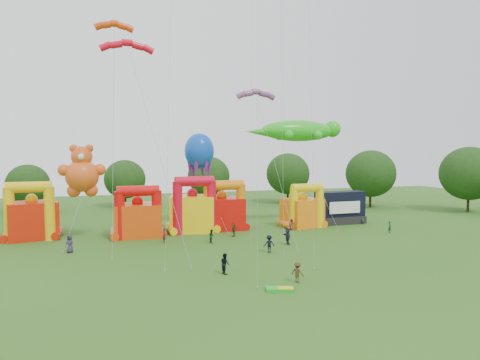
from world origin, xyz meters
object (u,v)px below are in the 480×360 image
object	(u,v)px
bouncy_castle_0	(32,217)
spectator_4	(234,230)
bouncy_castle_2	(193,211)
octopus_kite	(207,181)
stage_trailer	(340,208)
gecko_kite	(311,164)
spectator_0	(70,244)
teddy_bear_kite	(78,194)

from	to	relation	value
bouncy_castle_0	spectator_4	world-z (taller)	bouncy_castle_0
bouncy_castle_2	spectator_4	distance (m)	6.66
bouncy_castle_0	octopus_kite	xyz separation A→B (m)	(22.10, 0.94, 3.84)
stage_trailer	octopus_kite	distance (m)	20.09
gecko_kite	octopus_kite	distance (m)	14.52
bouncy_castle_2	stage_trailer	distance (m)	22.01
spectator_0	gecko_kite	bearing A→B (deg)	34.58
bouncy_castle_2	spectator_0	world-z (taller)	bouncy_castle_2
bouncy_castle_2	teddy_bear_kite	distance (m)	14.53
stage_trailer	spectator_0	xyz separation A→B (m)	(-36.66, -7.59, -1.35)
teddy_bear_kite	gecko_kite	distance (m)	30.43
bouncy_castle_0	stage_trailer	xyz separation A→B (m)	(41.61, -1.31, -0.39)
spectator_4	gecko_kite	bearing A→B (deg)	156.55
bouncy_castle_0	bouncy_castle_2	distance (m)	19.64
teddy_bear_kite	octopus_kite	distance (m)	17.21
stage_trailer	gecko_kite	bearing A→B (deg)	-163.02
bouncy_castle_0	octopus_kite	bearing A→B (deg)	2.45
stage_trailer	spectator_4	size ratio (longest dim) A/B	4.14
gecko_kite	bouncy_castle_2	bearing A→B (deg)	173.58
teddy_bear_kite	spectator_4	distance (m)	19.01
stage_trailer	spectator_4	bearing A→B (deg)	-165.28
teddy_bear_kite	stage_trailer	bearing A→B (deg)	4.10
bouncy_castle_0	stage_trailer	size ratio (longest dim) A/B	0.97
bouncy_castle_2	gecko_kite	size ratio (longest dim) A/B	0.49
bouncy_castle_0	octopus_kite	world-z (taller)	octopus_kite
gecko_kite	stage_trailer	bearing A→B (deg)	16.98
stage_trailer	bouncy_castle_0	bearing A→B (deg)	178.20
gecko_kite	spectator_4	distance (m)	14.68
octopus_kite	spectator_0	bearing A→B (deg)	-150.13
bouncy_castle_0	bouncy_castle_2	world-z (taller)	bouncy_castle_2
bouncy_castle_2	spectator_4	xyz separation A→B (m)	(4.28, -4.73, -1.94)
stage_trailer	spectator_0	world-z (taller)	stage_trailer
teddy_bear_kite	octopus_kite	size ratio (longest dim) A/B	0.87
gecko_kite	spectator_0	size ratio (longest dim) A/B	7.98
spectator_0	stage_trailer	bearing A→B (deg)	35.58
gecko_kite	spectator_0	bearing A→B (deg)	-169.31
bouncy_castle_0	stage_trailer	bearing A→B (deg)	-1.80
bouncy_castle_2	stage_trailer	world-z (taller)	bouncy_castle_2
gecko_kite	bouncy_castle_0	bearing A→B (deg)	175.11
bouncy_castle_0	teddy_bear_kite	distance (m)	7.46
stage_trailer	gecko_kite	xyz separation A→B (m)	(-5.75, -1.76, 6.56)
stage_trailer	spectator_0	size ratio (longest dim) A/B	3.85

